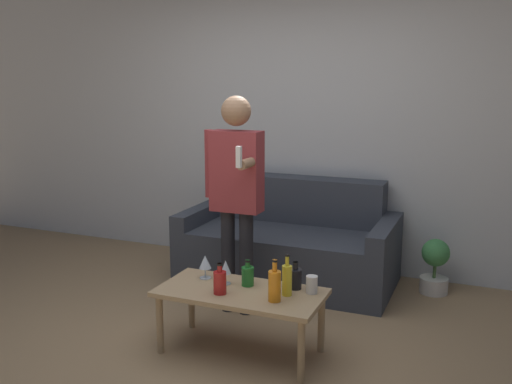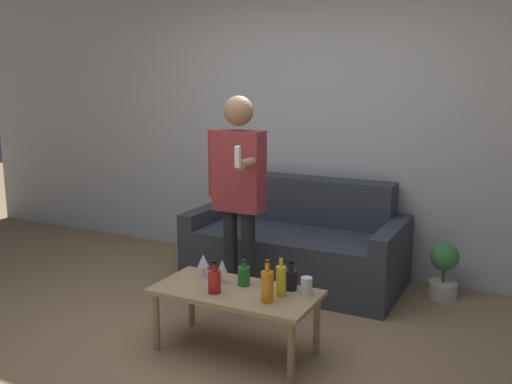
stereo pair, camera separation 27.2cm
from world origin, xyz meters
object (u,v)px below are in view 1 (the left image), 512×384
at_px(coffee_table, 241,298).
at_px(person_standing_front, 236,186).
at_px(bottle_orange, 295,278).
at_px(couch, 290,245).

bearing_deg(coffee_table, person_standing_front, 116.85).
bearing_deg(coffee_table, bottle_orange, 27.88).
bearing_deg(couch, person_standing_front, -99.65).
relative_size(couch, bottle_orange, 10.10).
distance_m(couch, person_standing_front, 1.04).
height_order(coffee_table, person_standing_front, person_standing_front).
distance_m(bottle_orange, person_standing_front, 0.86).
bearing_deg(bottle_orange, coffee_table, -152.12).
relative_size(couch, person_standing_front, 1.11).
bearing_deg(person_standing_front, coffee_table, -63.15).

